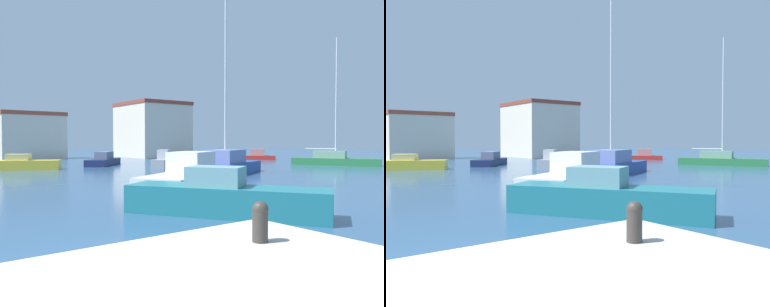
# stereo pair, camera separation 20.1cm
# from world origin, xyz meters

# --- Properties ---
(water) EXTENTS (160.00, 160.00, 0.00)m
(water) POSITION_xyz_m (15.00, 20.00, 0.00)
(water) COLOR #2D5175
(water) RESTS_ON ground
(mooring_bollard) EXTENTS (0.23, 0.23, 0.58)m
(mooring_bollard) POSITION_xyz_m (1.42, -2.26, 1.27)
(mooring_bollard) COLOR #38332D
(mooring_bollard) RESTS_ON pier_quay
(sailboat_green_distant_north) EXTENTS (5.38, 8.14, 12.27)m
(sailboat_green_distant_north) POSITION_xyz_m (31.17, 15.84, 0.57)
(sailboat_green_distant_north) COLOR #28703D
(sailboat_green_distant_north) RESTS_ON water
(motorboat_grey_mid_harbor) EXTENTS (4.18, 3.55, 1.62)m
(motorboat_grey_mid_harbor) POSITION_xyz_m (15.93, 22.28, 0.56)
(motorboat_grey_mid_harbor) COLOR gray
(motorboat_grey_mid_harbor) RESTS_ON water
(motorboat_navy_behind_lamppost) EXTENTS (5.30, 5.69, 1.31)m
(motorboat_navy_behind_lamppost) POSITION_xyz_m (13.31, 29.30, 0.46)
(motorboat_navy_behind_lamppost) COLOR #19234C
(motorboat_navy_behind_lamppost) RESTS_ON water
(motorboat_red_distant_east) EXTENTS (5.56, 5.87, 1.35)m
(motorboat_red_distant_east) POSITION_xyz_m (33.25, 28.79, 0.44)
(motorboat_red_distant_east) COLOR #B22823
(motorboat_red_distant_east) RESTS_ON water
(motorboat_teal_center_channel) EXTENTS (4.86, 6.34, 1.55)m
(motorboat_teal_center_channel) POSITION_xyz_m (5.67, 3.24, 0.55)
(motorboat_teal_center_channel) COLOR #1E707A
(motorboat_teal_center_channel) RESTS_ON water
(sailboat_blue_far_right) EXTENTS (8.98, 6.19, 13.17)m
(sailboat_blue_far_right) POSITION_xyz_m (15.80, 14.52, 0.68)
(sailboat_blue_far_right) COLOR #233D93
(sailboat_blue_far_right) RESTS_ON water
(motorboat_yellow_far_left) EXTENTS (5.85, 4.21, 1.29)m
(motorboat_yellow_far_left) POSITION_xyz_m (5.56, 27.77, 0.48)
(motorboat_yellow_far_left) COLOR gold
(motorboat_yellow_far_left) RESTS_ON water
(motorboat_white_near_pier) EXTENTS (7.41, 5.66, 1.83)m
(motorboat_white_near_pier) POSITION_xyz_m (8.93, 9.47, 0.62)
(motorboat_white_near_pier) COLOR white
(motorboat_white_near_pier) RESTS_ON water
(waterfront_apartments) EXTENTS (8.01, 5.11, 6.08)m
(waterfront_apartments) POSITION_xyz_m (11.21, 47.01, 3.05)
(waterfront_apartments) COLOR beige
(waterfront_apartments) RESTS_ON ground
(yacht_club) EXTENTS (8.06, 9.60, 7.92)m
(yacht_club) POSITION_xyz_m (27.25, 43.27, 3.97)
(yacht_club) COLOR beige
(yacht_club) RESTS_ON ground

